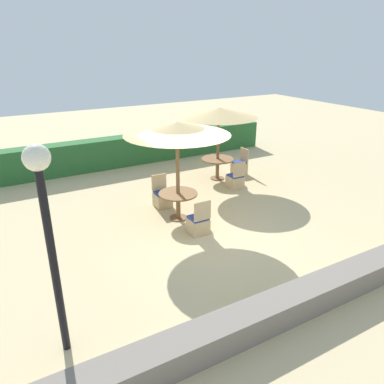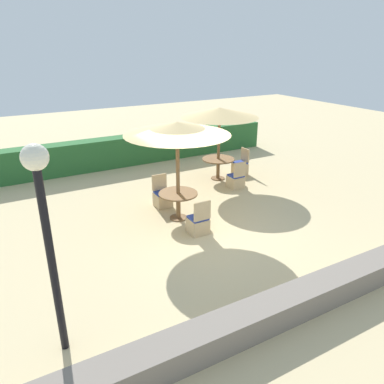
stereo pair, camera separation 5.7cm
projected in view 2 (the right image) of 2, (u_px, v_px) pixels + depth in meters
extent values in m
plane|color=#C6B284|center=(203.00, 232.00, 9.53)|extent=(40.00, 40.00, 0.00)
cube|color=#28602D|center=(119.00, 151.00, 14.51)|extent=(13.00, 0.70, 1.12)
cube|color=slate|center=(302.00, 299.00, 6.68)|extent=(10.00, 0.56, 0.48)
cylinder|color=black|center=(52.00, 266.00, 5.40)|extent=(0.12, 0.12, 3.00)
sphere|color=silver|center=(35.00, 157.00, 4.79)|extent=(0.36, 0.36, 0.36)
cylinder|color=brown|center=(178.00, 174.00, 9.83)|extent=(0.10, 0.10, 2.58)
cone|color=tan|center=(177.00, 128.00, 9.37)|extent=(2.73, 2.73, 0.32)
cylinder|color=brown|center=(179.00, 218.00, 10.30)|extent=(0.48, 0.48, 0.03)
cylinder|color=brown|center=(178.00, 206.00, 10.17)|extent=(0.12, 0.12, 0.71)
cylinder|color=brown|center=(178.00, 194.00, 10.03)|extent=(1.05, 1.05, 0.04)
cube|color=tan|center=(163.00, 200.00, 10.99)|extent=(0.46, 0.46, 0.40)
cube|color=#233893|center=(163.00, 193.00, 10.91)|extent=(0.42, 0.42, 0.05)
cube|color=tan|center=(159.00, 182.00, 10.98)|extent=(0.46, 0.04, 0.48)
cube|color=tan|center=(198.00, 226.00, 9.44)|extent=(0.46, 0.46, 0.40)
cube|color=#233893|center=(198.00, 218.00, 9.35)|extent=(0.42, 0.42, 0.05)
cube|color=tan|center=(202.00, 211.00, 9.09)|extent=(0.46, 0.04, 0.48)
cylinder|color=brown|center=(219.00, 145.00, 12.84)|extent=(0.10, 0.10, 2.42)
cone|color=tan|center=(220.00, 112.00, 12.42)|extent=(2.61, 2.61, 0.32)
cylinder|color=brown|center=(218.00, 178.00, 13.28)|extent=(0.48, 0.48, 0.03)
cylinder|color=brown|center=(218.00, 169.00, 13.16)|extent=(0.12, 0.12, 0.70)
cylinder|color=brown|center=(218.00, 159.00, 13.02)|extent=(1.13, 1.13, 0.04)
cube|color=tan|center=(240.00, 169.00, 13.71)|extent=(0.46, 0.46, 0.40)
cube|color=#233893|center=(240.00, 163.00, 13.62)|extent=(0.42, 0.42, 0.05)
cube|color=tan|center=(245.00, 155.00, 13.62)|extent=(0.04, 0.46, 0.48)
cube|color=tan|center=(235.00, 182.00, 12.39)|extent=(0.46, 0.46, 0.40)
cube|color=#233893|center=(236.00, 176.00, 12.31)|extent=(0.42, 0.42, 0.05)
cube|color=tan|center=(240.00, 170.00, 12.04)|extent=(0.46, 0.04, 0.48)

